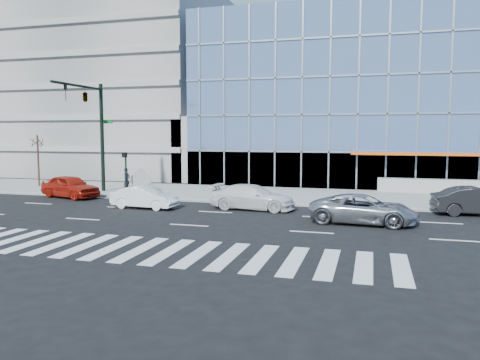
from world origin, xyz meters
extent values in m
plane|color=black|center=(0.00, 0.00, 0.00)|extent=(160.00, 160.00, 0.00)
cube|color=gray|center=(0.00, 8.00, 0.07)|extent=(120.00, 8.00, 0.15)
cube|color=#7794C7|center=(14.00, 26.00, 7.50)|extent=(42.00, 26.00, 15.00)
cube|color=gray|center=(-20.00, 26.00, 10.00)|extent=(24.00, 24.00, 20.00)
cube|color=gray|center=(-6.00, 18.00, 3.00)|extent=(6.00, 8.00, 6.00)
cube|color=slate|center=(-58.00, 64.00, 30.00)|extent=(13.00, 13.00, 60.00)
cube|color=gray|center=(-30.00, 70.00, 24.00)|extent=(14.00, 14.00, 48.00)
cylinder|color=black|center=(-11.00, 6.00, 4.15)|extent=(0.28, 0.28, 8.00)
cylinder|color=black|center=(-11.00, 3.20, 7.75)|extent=(0.18, 5.60, 0.18)
imported|color=black|center=(-11.00, 1.80, 7.15)|extent=(0.18, 0.22, 1.10)
imported|color=black|center=(-11.00, 4.00, 7.15)|extent=(0.48, 2.24, 0.90)
cube|color=#0C591E|center=(-10.55, 6.00, 5.35)|extent=(0.90, 0.05, 0.25)
cylinder|color=black|center=(-8.50, 5.00, 1.65)|extent=(0.12, 0.12, 3.00)
cube|color=black|center=(-8.50, 4.85, 2.95)|extent=(0.30, 0.25, 0.35)
cylinder|color=#332319|center=(-18.00, 7.50, 2.25)|extent=(0.16, 0.16, 4.20)
ellipsoid|color=#332319|center=(-18.00, 7.50, 3.93)|extent=(1.10, 1.10, 0.90)
imported|color=#B8B7BC|center=(8.21, -1.20, 0.73)|extent=(5.43, 2.84, 1.46)
imported|color=white|center=(1.82, 1.54, 0.73)|extent=(5.17, 2.40, 1.46)
imported|color=white|center=(-4.53, 0.14, 0.66)|extent=(4.09, 1.63, 1.32)
imported|color=black|center=(14.21, 3.00, 0.77)|extent=(4.86, 2.24, 1.55)
imported|color=#A0190C|center=(-11.71, 2.93, 0.79)|extent=(5.01, 3.17, 1.59)
imported|color=black|center=(-9.41, 6.70, 1.01)|extent=(0.50, 0.68, 1.71)
cube|color=#A4A4A4|center=(-7.84, 5.90, 1.07)|extent=(1.77, 0.61, 1.84)
camera|label=1|loc=(8.57, -25.05, 4.49)|focal=35.00mm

